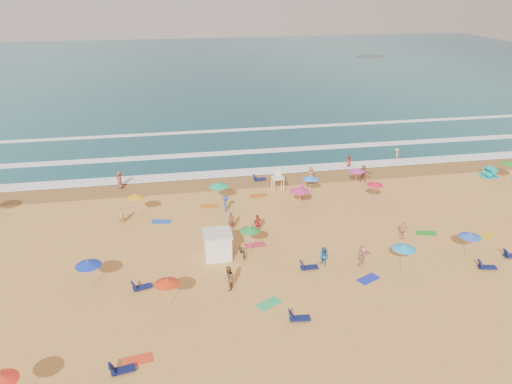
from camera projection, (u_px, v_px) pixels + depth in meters
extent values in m
plane|color=gold|center=(292.00, 234.00, 42.59)|extent=(220.00, 220.00, 0.00)
cube|color=#0C4756|center=(205.00, 70.00, 118.52)|extent=(220.00, 140.00, 0.18)
plane|color=olive|center=(264.00, 180.00, 53.88)|extent=(220.00, 220.00, 0.00)
cube|color=white|center=(259.00, 171.00, 56.11)|extent=(200.00, 2.20, 0.05)
cube|color=white|center=(249.00, 152.00, 62.43)|extent=(200.00, 1.60, 0.05)
cube|color=white|center=(237.00, 130.00, 71.47)|extent=(200.00, 1.20, 0.05)
cube|color=white|center=(218.00, 245.00, 38.66)|extent=(2.00, 2.00, 2.00)
cube|color=silver|center=(217.00, 233.00, 38.25)|extent=(2.20, 2.20, 0.12)
imported|color=black|center=(242.00, 251.00, 38.94)|extent=(0.75, 1.66, 0.84)
cone|color=orange|center=(136.00, 196.00, 44.31)|extent=(1.58, 1.58, 0.35)
cone|color=red|center=(167.00, 282.00, 32.30)|extent=(1.69, 1.69, 0.35)
cone|color=#358CF2|center=(311.00, 177.00, 49.20)|extent=(1.61, 1.61, 0.35)
cone|color=#CC2DA8|center=(357.00, 170.00, 51.28)|extent=(1.62, 1.62, 0.35)
cone|color=#208E3A|center=(250.00, 229.00, 38.46)|extent=(1.56, 1.56, 0.35)
cone|color=#162FBC|center=(88.00, 263.00, 34.53)|extent=(1.82, 1.82, 0.35)
cone|color=blue|center=(470.00, 235.00, 38.40)|extent=(1.69, 1.69, 0.35)
cone|color=red|center=(375.00, 183.00, 47.38)|extent=(1.54, 1.54, 0.35)
cone|color=#1C9FF2|center=(404.00, 247.00, 36.33)|extent=(1.72, 1.72, 0.35)
cone|color=#CA2C6E|center=(300.00, 190.00, 46.60)|extent=(1.86, 1.86, 0.35)
cone|color=#16B77E|center=(219.00, 185.00, 47.49)|extent=(1.88, 1.88, 0.35)
cone|color=red|center=(0.00, 378.00, 24.13)|extent=(1.69, 1.69, 0.35)
cone|color=#2D9321|center=(512.00, 163.00, 52.14)|extent=(2.06, 2.06, 0.35)
cube|color=#101650|center=(143.00, 287.00, 34.89)|extent=(1.40, 0.88, 0.34)
cube|color=#0D1345|center=(123.00, 370.00, 27.49)|extent=(1.38, 0.78, 0.34)
cube|color=#0E1748|center=(309.00, 267.00, 37.28)|extent=(1.30, 0.57, 0.34)
cube|color=#0F184B|center=(300.00, 318.00, 31.67)|extent=(1.35, 0.70, 0.34)
cube|color=#101750|center=(488.00, 267.00, 37.29)|extent=(1.39, 0.82, 0.34)
cube|color=#0F1A4C|center=(512.00, 256.00, 38.86)|extent=(1.33, 0.63, 0.34)
cube|color=#101951|center=(260.00, 179.00, 53.75)|extent=(1.36, 0.72, 0.34)
cube|color=red|center=(138.00, 360.00, 28.43)|extent=(1.80, 1.09, 0.03)
cube|color=blue|center=(161.00, 222.00, 44.65)|extent=(1.83, 1.15, 0.03)
cube|color=#2BAC62|center=(269.00, 304.00, 33.36)|extent=(1.90, 1.58, 0.03)
cube|color=orange|center=(209.00, 206.00, 47.67)|extent=(1.76, 0.99, 0.03)
cube|color=#C32E45|center=(255.00, 245.00, 40.70)|extent=(1.77, 1.02, 0.03)
cube|color=#C35918|center=(258.00, 196.00, 49.98)|extent=(1.81, 1.11, 0.03)
cube|color=#1D2BBA|center=(368.00, 279.00, 36.12)|extent=(1.90, 1.51, 0.03)
cube|color=#259024|center=(426.00, 233.00, 42.63)|extent=(1.86, 1.24, 0.03)
cube|color=gold|center=(488.00, 236.00, 42.16)|extent=(1.90, 1.42, 0.03)
imported|color=#9F6549|center=(364.00, 173.00, 53.14)|extent=(1.77, 1.38, 1.87)
imported|color=red|center=(348.00, 162.00, 57.38)|extent=(0.87, 0.69, 1.73)
imported|color=#225CA1|center=(323.00, 257.00, 37.56)|extent=(0.87, 0.93, 1.53)
imported|color=#976B45|center=(311.00, 175.00, 52.93)|extent=(0.94, 0.68, 1.78)
imported|color=#B42D2D|center=(258.00, 224.00, 42.45)|extent=(1.06, 0.76, 1.67)
imported|color=brown|center=(119.00, 180.00, 51.49)|extent=(0.79, 1.03, 1.89)
imported|color=brown|center=(231.00, 221.00, 42.95)|extent=(0.60, 0.41, 1.60)
imported|color=tan|center=(362.00, 255.00, 37.61)|extent=(1.57, 1.22, 1.66)
imported|color=#243FAB|center=(226.00, 204.00, 46.42)|extent=(0.58, 0.99, 1.52)
imported|color=#DC376E|center=(302.00, 191.00, 49.33)|extent=(0.73, 1.05, 1.50)
imported|color=tan|center=(396.00, 155.00, 59.95)|extent=(0.81, 1.16, 1.63)
imported|color=tan|center=(121.00, 216.00, 44.06)|extent=(0.60, 0.43, 1.54)
imported|color=brown|center=(228.00, 278.00, 34.54)|extent=(0.91, 1.05, 1.83)
imported|color=tan|center=(402.00, 230.00, 41.44)|extent=(0.98, 0.88, 1.60)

